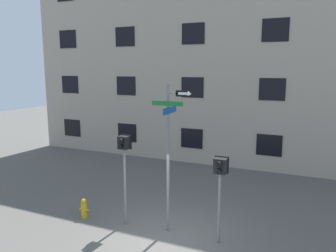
% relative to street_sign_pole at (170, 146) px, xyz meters
% --- Properties ---
extents(ground_plane, '(60.00, 60.00, 0.00)m').
position_rel_street_sign_pole_xyz_m(ground_plane, '(0.09, -0.64, -2.75)').
color(ground_plane, '#595651').
extents(building_facade, '(24.00, 0.64, 13.60)m').
position_rel_street_sign_pole_xyz_m(building_facade, '(0.09, 7.76, 4.05)').
color(building_facade, tan).
rests_on(building_facade, ground_plane).
extents(street_sign_pole, '(1.31, 0.97, 4.63)m').
position_rel_street_sign_pole_xyz_m(street_sign_pole, '(0.00, 0.00, 0.00)').
color(street_sign_pole, slate).
rests_on(street_sign_pole, ground_plane).
extents(pedestrian_signal_left, '(0.40, 0.40, 2.98)m').
position_rel_street_sign_pole_xyz_m(pedestrian_signal_left, '(-1.53, -0.13, -0.40)').
color(pedestrian_signal_left, slate).
rests_on(pedestrian_signal_left, ground_plane).
extents(pedestrian_signal_right, '(0.42, 0.40, 2.59)m').
position_rel_street_sign_pole_xyz_m(pedestrian_signal_right, '(1.58, -0.06, -0.69)').
color(pedestrian_signal_right, slate).
rests_on(pedestrian_signal_right, ground_plane).
extents(fire_hydrant, '(0.36, 0.20, 0.69)m').
position_rel_street_sign_pole_xyz_m(fire_hydrant, '(-3.07, -0.30, -2.42)').
color(fire_hydrant, gold).
rests_on(fire_hydrant, ground_plane).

